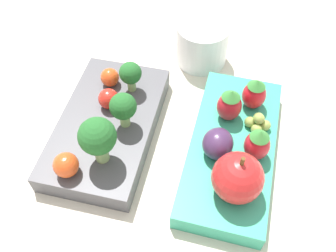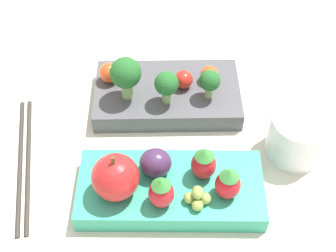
# 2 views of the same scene
# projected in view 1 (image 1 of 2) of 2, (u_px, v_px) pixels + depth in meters

# --- Properties ---
(ground_plane) EXTENTS (4.00, 4.00, 0.00)m
(ground_plane) POSITION_uv_depth(u_px,v_px,m) (170.00, 147.00, 0.46)
(ground_plane) COLOR beige
(bento_box_savoury) EXTENTS (0.20, 0.12, 0.03)m
(bento_box_savoury) POSITION_uv_depth(u_px,v_px,m) (107.00, 127.00, 0.46)
(bento_box_savoury) COLOR #4C4C51
(bento_box_savoury) RESTS_ON ground_plane
(bento_box_fruit) EXTENTS (0.22, 0.10, 0.03)m
(bento_box_fruit) POSITION_uv_depth(u_px,v_px,m) (231.00, 149.00, 0.44)
(bento_box_fruit) COLOR #33A87F
(bento_box_fruit) RESTS_ON ground_plane
(broccoli_floret_0) EXTENTS (0.04, 0.04, 0.06)m
(broccoli_floret_0) POSITION_uv_depth(u_px,v_px,m) (98.00, 138.00, 0.39)
(broccoli_floret_0) COLOR #93B770
(broccoli_floret_0) RESTS_ON bento_box_savoury
(broccoli_floret_1) EXTENTS (0.03, 0.03, 0.05)m
(broccoli_floret_1) POSITION_uv_depth(u_px,v_px,m) (124.00, 105.00, 0.43)
(broccoli_floret_1) COLOR #93B770
(broccoli_floret_1) RESTS_ON bento_box_savoury
(broccoli_floret_2) EXTENTS (0.03, 0.03, 0.04)m
(broccoli_floret_2) POSITION_uv_depth(u_px,v_px,m) (130.00, 74.00, 0.46)
(broccoli_floret_2) COLOR #93B770
(broccoli_floret_2) RESTS_ON bento_box_savoury
(cherry_tomato_0) EXTENTS (0.03, 0.03, 0.03)m
(cherry_tomato_0) POSITION_uv_depth(u_px,v_px,m) (66.00, 165.00, 0.40)
(cherry_tomato_0) COLOR #DB4C1E
(cherry_tomato_0) RESTS_ON bento_box_savoury
(cherry_tomato_1) EXTENTS (0.03, 0.03, 0.03)m
(cherry_tomato_1) POSITION_uv_depth(u_px,v_px,m) (109.00, 99.00, 0.46)
(cherry_tomato_1) COLOR red
(cherry_tomato_1) RESTS_ON bento_box_savoury
(cherry_tomato_2) EXTENTS (0.02, 0.02, 0.02)m
(cherry_tomato_2) POSITION_uv_depth(u_px,v_px,m) (110.00, 77.00, 0.48)
(cherry_tomato_2) COLOR #DB4C1E
(cherry_tomato_2) RESTS_ON bento_box_savoury
(apple) EXTENTS (0.05, 0.05, 0.06)m
(apple) POSITION_uv_depth(u_px,v_px,m) (238.00, 178.00, 0.38)
(apple) COLOR red
(apple) RESTS_ON bento_box_fruit
(strawberry_0) EXTENTS (0.03, 0.03, 0.04)m
(strawberry_0) POSITION_uv_depth(u_px,v_px,m) (257.00, 143.00, 0.41)
(strawberry_0) COLOR red
(strawberry_0) RESTS_ON bento_box_fruit
(strawberry_1) EXTENTS (0.03, 0.03, 0.05)m
(strawberry_1) POSITION_uv_depth(u_px,v_px,m) (229.00, 105.00, 0.44)
(strawberry_1) COLOR red
(strawberry_1) RESTS_ON bento_box_fruit
(strawberry_2) EXTENTS (0.03, 0.03, 0.04)m
(strawberry_2) POSITION_uv_depth(u_px,v_px,m) (254.00, 94.00, 0.45)
(strawberry_2) COLOR red
(strawberry_2) RESTS_ON bento_box_fruit
(plum) EXTENTS (0.04, 0.03, 0.03)m
(plum) POSITION_uv_depth(u_px,v_px,m) (218.00, 144.00, 0.41)
(plum) COLOR #42284C
(plum) RESTS_ON bento_box_fruit
(grape_cluster) EXTENTS (0.03, 0.03, 0.02)m
(grape_cluster) POSITION_uv_depth(u_px,v_px,m) (258.00, 123.00, 0.44)
(grape_cluster) COLOR #8EA84C
(grape_cluster) RESTS_ON bento_box_fruit
(drinking_cup) EXTENTS (0.07, 0.07, 0.06)m
(drinking_cup) POSITION_uv_depth(u_px,v_px,m) (200.00, 43.00, 0.53)
(drinking_cup) COLOR white
(drinking_cup) RESTS_ON ground_plane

